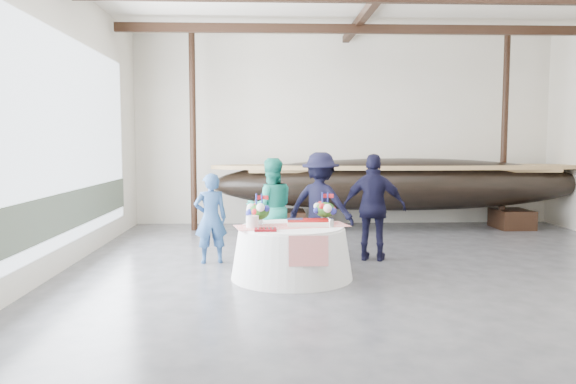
{
  "coord_description": "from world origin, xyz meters",
  "views": [
    {
      "loc": [
        -1.89,
        -7.54,
        1.95
      ],
      "look_at": [
        -1.52,
        1.85,
        1.12
      ],
      "focal_mm": 35.0,
      "sensor_mm": 36.0,
      "label": 1
    }
  ],
  "objects": [
    {
      "name": "guest_woman_blue",
      "position": [
        -2.79,
        1.51,
        0.73
      ],
      "size": [
        0.6,
        0.47,
        1.46
      ],
      "primitive_type": "imported",
      "rotation": [
        0.0,
        0.0,
        3.38
      ],
      "color": "navy",
      "rests_on": "ground"
    },
    {
      "name": "guest_man_right",
      "position": [
        -0.1,
        1.62,
        0.89
      ],
      "size": [
        1.12,
        0.71,
        1.77
      ],
      "primitive_type": "imported",
      "rotation": [
        0.0,
        0.0,
        2.86
      ],
      "color": "black",
      "rests_on": "ground"
    },
    {
      "name": "longboat_display",
      "position": [
        1.17,
        4.99,
        1.03
      ],
      "size": [
        8.57,
        1.71,
        1.61
      ],
      "color": "black",
      "rests_on": "ground"
    },
    {
      "name": "pavilion_structure",
      "position": [
        0.0,
        0.85,
        4.0
      ],
      "size": [
        9.8,
        11.76,
        4.5
      ],
      "color": "black",
      "rests_on": "ground"
    },
    {
      "name": "open_bay",
      "position": [
        -4.95,
        1.0,
        1.83
      ],
      "size": [
        0.03,
        7.0,
        3.2
      ],
      "color": "silver",
      "rests_on": "ground"
    },
    {
      "name": "tabletop_items",
      "position": [
        -1.54,
        0.58,
        0.9
      ],
      "size": [
        1.7,
        0.98,
        0.4
      ],
      "color": "red",
      "rests_on": "banquet_table"
    },
    {
      "name": "guest_man_left",
      "position": [
        -0.96,
        1.95,
        0.9
      ],
      "size": [
        1.33,
        1.09,
        1.79
      ],
      "primitive_type": "imported",
      "rotation": [
        0.0,
        0.0,
        2.71
      ],
      "color": "black",
      "rests_on": "ground"
    },
    {
      "name": "wall_left",
      "position": [
        -5.0,
        0.0,
        2.25
      ],
      "size": [
        0.02,
        12.0,
        4.5
      ],
      "primitive_type": "cube",
      "color": "silver",
      "rests_on": "ground"
    },
    {
      "name": "wall_back",
      "position": [
        0.0,
        6.0,
        2.25
      ],
      "size": [
        10.0,
        0.02,
        4.5
      ],
      "primitive_type": "cube",
      "color": "silver",
      "rests_on": "ground"
    },
    {
      "name": "banquet_table",
      "position": [
        -1.52,
        0.45,
        0.38
      ],
      "size": [
        1.76,
        1.76,
        0.75
      ],
      "color": "white",
      "rests_on": "ground"
    },
    {
      "name": "floor",
      "position": [
        0.0,
        0.0,
        0.0
      ],
      "size": [
        10.0,
        12.0,
        0.01
      ],
      "primitive_type": "cube",
      "color": "#3D3D42",
      "rests_on": "ground"
    },
    {
      "name": "guest_woman_teal",
      "position": [
        -1.81,
        1.89,
        0.85
      ],
      "size": [
        0.92,
        0.78,
        1.7
      ],
      "primitive_type": "imported",
      "rotation": [
        0.0,
        0.0,
        3.32
      ],
      "color": "#1B8D78",
      "rests_on": "ground"
    }
  ]
}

